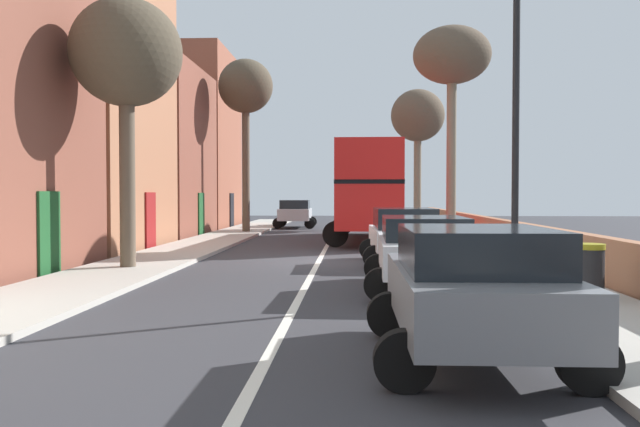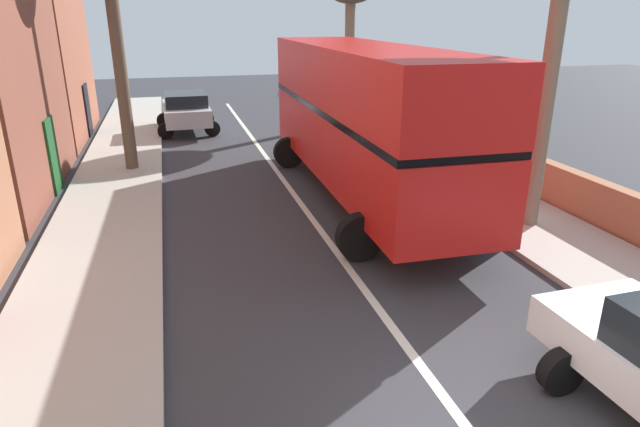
{
  "view_description": "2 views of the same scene",
  "coord_description": "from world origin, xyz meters",
  "px_view_note": "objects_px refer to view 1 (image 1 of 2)",
  "views": [
    {
      "loc": [
        1.07,
        -19.67,
        2.02
      ],
      "look_at": [
        -0.28,
        5.89,
        1.27
      ],
      "focal_mm": 36.52,
      "sensor_mm": 36.0,
      "label": 1
    },
    {
      "loc": [
        -3.18,
        -4.43,
        4.8
      ],
      "look_at": [
        -0.3,
        5.98,
        0.83
      ],
      "focal_mm": 30.49,
      "sensor_mm": 36.0,
      "label": 2
    }
  ],
  "objects_px": {
    "parked_car_grey_right_3": "(474,285)",
    "street_tree_left_2": "(246,90)",
    "parked_car_silver_left_2": "(295,212)",
    "double_decker_bus": "(369,187)",
    "parked_car_white_right_4": "(404,232)",
    "parked_car_white_right_1": "(423,248)",
    "street_tree_right_1": "(418,118)",
    "lamppost_right": "(516,105)",
    "litter_bin_right": "(589,272)",
    "street_tree_right_5": "(452,60)",
    "street_tree_left_4": "(126,56)"
  },
  "relations": [
    {
      "from": "street_tree_left_4",
      "to": "parked_car_grey_right_3",
      "type": "bearing_deg",
      "value": -50.5
    },
    {
      "from": "parked_car_white_right_4",
      "to": "street_tree_left_2",
      "type": "relative_size",
      "value": 0.48
    },
    {
      "from": "parked_car_white_right_4",
      "to": "litter_bin_right",
      "type": "height_order",
      "value": "parked_car_white_right_4"
    },
    {
      "from": "parked_car_grey_right_3",
      "to": "parked_car_white_right_4",
      "type": "distance_m",
      "value": 11.05
    },
    {
      "from": "double_decker_bus",
      "to": "street_tree_left_4",
      "type": "relative_size",
      "value": 1.57
    },
    {
      "from": "double_decker_bus",
      "to": "parked_car_white_right_4",
      "type": "bearing_deg",
      "value": -85.3
    },
    {
      "from": "street_tree_right_1",
      "to": "litter_bin_right",
      "type": "relative_size",
      "value": 8.08
    },
    {
      "from": "parked_car_white_right_1",
      "to": "lamppost_right",
      "type": "xyz_separation_m",
      "value": [
        1.8,
        -0.32,
        2.9
      ]
    },
    {
      "from": "street_tree_left_2",
      "to": "street_tree_right_5",
      "type": "xyz_separation_m",
      "value": [
        9.35,
        -7.74,
        -0.16
      ]
    },
    {
      "from": "parked_car_grey_right_3",
      "to": "lamppost_right",
      "type": "bearing_deg",
      "value": 71.61
    },
    {
      "from": "parked_car_grey_right_3",
      "to": "street_tree_left_4",
      "type": "bearing_deg",
      "value": 129.5
    },
    {
      "from": "street_tree_left_4",
      "to": "street_tree_right_5",
      "type": "height_order",
      "value": "street_tree_right_5"
    },
    {
      "from": "parked_car_silver_left_2",
      "to": "litter_bin_right",
      "type": "relative_size",
      "value": 3.95
    },
    {
      "from": "parked_car_white_right_1",
      "to": "parked_car_grey_right_3",
      "type": "bearing_deg",
      "value": -89.99
    },
    {
      "from": "parked_car_white_right_1",
      "to": "litter_bin_right",
      "type": "distance_m",
      "value": 3.27
    },
    {
      "from": "street_tree_right_5",
      "to": "parked_car_white_right_1",
      "type": "bearing_deg",
      "value": -101.05
    },
    {
      "from": "double_decker_bus",
      "to": "lamppost_right",
      "type": "distance_m",
      "value": 15.67
    },
    {
      "from": "parked_car_white_right_1",
      "to": "parked_car_white_right_4",
      "type": "relative_size",
      "value": 1.08
    },
    {
      "from": "parked_car_silver_left_2",
      "to": "parked_car_white_right_4",
      "type": "distance_m",
      "value": 20.91
    },
    {
      "from": "parked_car_silver_left_2",
      "to": "parked_car_grey_right_3",
      "type": "height_order",
      "value": "parked_car_silver_left_2"
    },
    {
      "from": "parked_car_white_right_4",
      "to": "litter_bin_right",
      "type": "distance_m",
      "value": 7.52
    },
    {
      "from": "double_decker_bus",
      "to": "parked_car_white_right_4",
      "type": "distance_m",
      "value": 9.89
    },
    {
      "from": "street_tree_right_5",
      "to": "lamppost_right",
      "type": "distance_m",
      "value": 12.78
    },
    {
      "from": "lamppost_right",
      "to": "parked_car_silver_left_2",
      "type": "bearing_deg",
      "value": 104.69
    },
    {
      "from": "parked_car_grey_right_3",
      "to": "parked_car_silver_left_2",
      "type": "bearing_deg",
      "value": 99.06
    },
    {
      "from": "street_tree_left_2",
      "to": "litter_bin_right",
      "type": "distance_m",
      "value": 24.48
    },
    {
      "from": "lamppost_right",
      "to": "litter_bin_right",
      "type": "height_order",
      "value": "lamppost_right"
    },
    {
      "from": "parked_car_white_right_4",
      "to": "street_tree_left_4",
      "type": "height_order",
      "value": "street_tree_left_4"
    },
    {
      "from": "street_tree_right_1",
      "to": "street_tree_left_4",
      "type": "distance_m",
      "value": 24.6
    },
    {
      "from": "double_decker_bus",
      "to": "parked_car_white_right_1",
      "type": "relative_size",
      "value": 2.4
    },
    {
      "from": "street_tree_left_4",
      "to": "street_tree_right_5",
      "type": "relative_size",
      "value": 0.84
    },
    {
      "from": "parked_car_white_right_4",
      "to": "double_decker_bus",
      "type": "bearing_deg",
      "value": 94.7
    },
    {
      "from": "parked_car_grey_right_3",
      "to": "street_tree_right_5",
      "type": "bearing_deg",
      "value": 82.48
    },
    {
      "from": "parked_car_white_right_4",
      "to": "street_tree_right_5",
      "type": "relative_size",
      "value": 0.51
    },
    {
      "from": "parked_car_silver_left_2",
      "to": "street_tree_left_4",
      "type": "height_order",
      "value": "street_tree_left_4"
    },
    {
      "from": "street_tree_left_4",
      "to": "litter_bin_right",
      "type": "bearing_deg",
      "value": -25.69
    },
    {
      "from": "parked_car_white_right_1",
      "to": "street_tree_right_1",
      "type": "relative_size",
      "value": 0.56
    },
    {
      "from": "parked_car_silver_left_2",
      "to": "parked_car_white_right_1",
      "type": "bearing_deg",
      "value": -78.96
    },
    {
      "from": "lamppost_right",
      "to": "litter_bin_right",
      "type": "xyz_separation_m",
      "value": [
        1.0,
        -1.34,
        -3.17
      ]
    },
    {
      "from": "double_decker_bus",
      "to": "lamppost_right",
      "type": "height_order",
      "value": "lamppost_right"
    },
    {
      "from": "double_decker_bus",
      "to": "street_tree_right_5",
      "type": "xyz_separation_m",
      "value": [
        3.14,
        -3.09,
        4.89
      ]
    },
    {
      "from": "parked_car_white_right_4",
      "to": "parked_car_white_right_1",
      "type": "bearing_deg",
      "value": -90.03
    },
    {
      "from": "double_decker_bus",
      "to": "lamppost_right",
      "type": "bearing_deg",
      "value": -80.41
    },
    {
      "from": "street_tree_left_2",
      "to": "litter_bin_right",
      "type": "height_order",
      "value": "street_tree_left_2"
    },
    {
      "from": "street_tree_right_1",
      "to": "street_tree_left_2",
      "type": "relative_size",
      "value": 0.93
    },
    {
      "from": "street_tree_left_4",
      "to": "parked_car_white_right_1",
      "type": "bearing_deg",
      "value": -23.64
    },
    {
      "from": "parked_car_grey_right_3",
      "to": "street_tree_left_2",
      "type": "xyz_separation_m",
      "value": [
        -7.01,
        25.45,
        6.47
      ]
    },
    {
      "from": "parked_car_white_right_4",
      "to": "street_tree_right_1",
      "type": "height_order",
      "value": "street_tree_right_1"
    },
    {
      "from": "street_tree_left_2",
      "to": "street_tree_right_5",
      "type": "bearing_deg",
      "value": -39.59
    },
    {
      "from": "parked_car_white_right_1",
      "to": "street_tree_right_1",
      "type": "xyz_separation_m",
      "value": [
        2.37,
        25.8,
        5.72
      ]
    }
  ]
}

